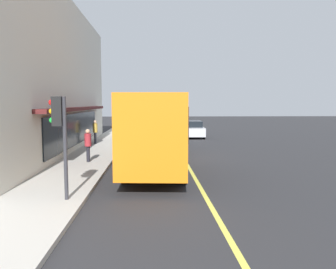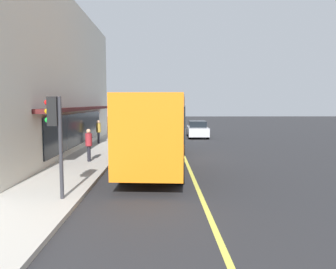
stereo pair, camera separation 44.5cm
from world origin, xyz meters
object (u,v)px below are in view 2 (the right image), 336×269
at_px(car_silver, 197,129).
at_px(pedestrian_mid_block, 126,127).
at_px(traffic_light, 55,123).
at_px(pedestrian_by_curb, 99,129).
at_px(bus, 159,127).
at_px(pedestrian_at_corner, 89,142).

relative_size(car_silver, pedestrian_mid_block, 2.79).
xyz_separation_m(traffic_light, pedestrian_by_curb, (14.29, 1.40, -1.33)).
relative_size(car_silver, pedestrian_by_curb, 2.50).
relative_size(bus, car_silver, 2.59).
distance_m(pedestrian_by_curb, pedestrian_mid_block, 4.46).
xyz_separation_m(traffic_light, car_silver, (20.07, -6.61, -1.79)).
bearing_deg(pedestrian_by_curb, pedestrian_mid_block, -21.21).
height_order(bus, pedestrian_mid_block, bus).
relative_size(car_silver, pedestrian_at_corner, 2.59).
relative_size(bus, pedestrian_at_corner, 6.71).
distance_m(pedestrian_at_corner, pedestrian_mid_block, 11.80).
bearing_deg(pedestrian_mid_block, pedestrian_by_curb, 158.79).
xyz_separation_m(traffic_light, pedestrian_mid_block, (18.44, -0.21, -1.45)).
xyz_separation_m(bus, pedestrian_at_corner, (0.59, 3.63, -0.83)).
bearing_deg(pedestrian_at_corner, traffic_light, -176.08).
bearing_deg(bus, pedestrian_by_curb, 29.10).
bearing_deg(pedestrian_by_curb, car_silver, -54.20).
distance_m(bus, car_silver, 14.46).
distance_m(traffic_light, pedestrian_mid_block, 18.50).
bearing_deg(traffic_light, pedestrian_mid_block, -0.65).
bearing_deg(pedestrian_mid_block, car_silver, -75.76).
relative_size(traffic_light, car_silver, 0.73).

